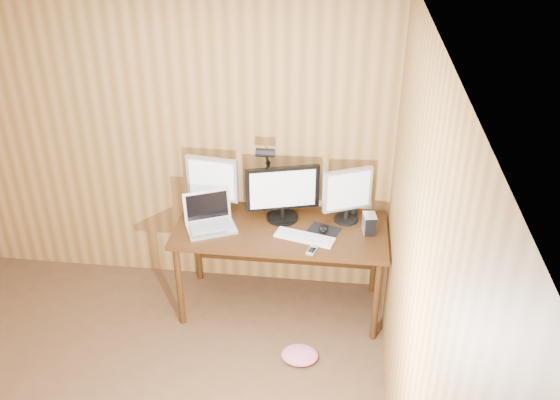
% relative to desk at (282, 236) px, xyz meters
% --- Properties ---
extents(room_shell, '(4.00, 4.00, 4.00)m').
position_rel_desk_xyz_m(room_shell, '(-0.93, -1.70, 0.62)').
color(room_shell, '#553720').
rests_on(room_shell, ground).
extents(desk, '(1.60, 0.70, 0.75)m').
position_rel_desk_xyz_m(desk, '(0.00, 0.00, 0.00)').
color(desk, '#381E0B').
rests_on(desk, floor).
extents(monitor_center, '(0.55, 0.25, 0.44)m').
position_rel_desk_xyz_m(monitor_center, '(-0.00, 0.07, 0.35)').
color(monitor_center, black).
rests_on(monitor_center, desk).
extents(monitor_left, '(0.41, 0.19, 0.46)m').
position_rel_desk_xyz_m(monitor_left, '(-0.55, 0.12, 0.37)').
color(monitor_left, black).
rests_on(monitor_left, desk).
extents(monitor_right, '(0.37, 0.19, 0.44)m').
position_rel_desk_xyz_m(monitor_right, '(0.49, 0.10, 0.36)').
color(monitor_right, black).
rests_on(monitor_right, desk).
extents(laptop, '(0.44, 0.40, 0.26)m').
position_rel_desk_xyz_m(laptop, '(-0.54, -0.11, 0.19)').
color(laptop, silver).
rests_on(laptop, desk).
extents(keyboard, '(0.46, 0.24, 0.02)m').
position_rel_desk_xyz_m(keyboard, '(0.19, -0.20, 0.13)').
color(keyboard, white).
rests_on(keyboard, desk).
extents(mousepad, '(0.28, 0.25, 0.00)m').
position_rel_desk_xyz_m(mousepad, '(0.32, -0.08, 0.12)').
color(mousepad, black).
rests_on(mousepad, desk).
extents(mouse, '(0.09, 0.12, 0.04)m').
position_rel_desk_xyz_m(mouse, '(0.32, -0.08, 0.14)').
color(mouse, black).
rests_on(mouse, mousepad).
extents(hard_drive, '(0.11, 0.14, 0.14)m').
position_rel_desk_xyz_m(hard_drive, '(0.66, -0.05, 0.19)').
color(hard_drive, silver).
rests_on(hard_drive, desk).
extents(phone, '(0.08, 0.12, 0.01)m').
position_rel_desk_xyz_m(phone, '(0.26, -0.36, 0.13)').
color(phone, silver).
rests_on(phone, desk).
extents(speaker, '(0.05, 0.05, 0.13)m').
position_rel_desk_xyz_m(speaker, '(0.54, 0.19, 0.19)').
color(speaker, black).
rests_on(speaker, desk).
extents(desk_lamp, '(0.14, 0.20, 0.61)m').
position_rel_desk_xyz_m(desk_lamp, '(-0.14, 0.16, 0.50)').
color(desk_lamp, black).
rests_on(desk_lamp, desk).
extents(fabric_pile, '(0.32, 0.29, 0.09)m').
position_rel_desk_xyz_m(fabric_pile, '(0.21, -0.66, -0.59)').
color(fabric_pile, '#D86889').
rests_on(fabric_pile, floor).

